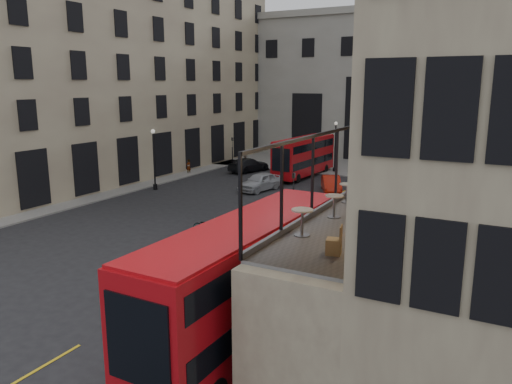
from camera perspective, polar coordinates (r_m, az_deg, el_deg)
The scene contains 31 objects.
ground at distance 21.55m, azimuth -6.70°, elevation -13.06°, with size 140.00×140.00×0.00m, color black.
host_building_main at distance 16.00m, azimuth 23.42°, elevation 6.24°, with size 7.26×11.40×15.10m.
host_frontage at distance 17.98m, azimuth 10.69°, elevation -10.65°, with size 3.00×11.00×4.50m, color #BFB38F.
cafe_floor at distance 17.23m, azimuth 11.00°, elevation -3.59°, with size 3.00×10.00×0.10m, color slate.
building_left at distance 52.50m, azimuth -19.22°, elevation 14.01°, with size 14.60×50.60×22.00m.
gateway at distance 65.92m, azimuth 14.20°, elevation 12.09°, with size 35.00×10.60×18.00m.
pavement_far at distance 57.32m, azimuth 10.28°, elevation 2.92°, with size 40.00×12.00×0.12m, color slate.
pavement_left at distance 44.38m, azimuth -21.37°, elevation -0.45°, with size 8.00×48.00×0.12m, color slate.
traffic_light_near at distance 31.21m, azimuth 4.29°, elevation -0.28°, with size 0.16×0.20×3.80m.
traffic_light_far at distance 51.60m, azimuth -2.72°, elevation 4.73°, with size 0.16×0.20×3.80m.
street_lamp_a at distance 44.66m, azimuth -11.55°, elevation 3.28°, with size 0.36×0.36×5.33m.
street_lamp_b at distance 53.23m, azimuth 9.03°, elevation 4.79°, with size 0.36×0.36×5.33m.
bus_near at distance 17.95m, azimuth -0.91°, elevation -9.47°, with size 2.80×11.37×4.52m.
bus_far at distance 50.38m, azimuth 5.52°, elevation 4.25°, with size 2.75×9.94×3.93m.
car_a at distance 43.70m, azimuth 0.45°, elevation 1.19°, with size 1.85×4.60×1.57m, color #9FA2A7.
car_b at distance 43.65m, azimuth 8.60°, elevation 0.92°, with size 1.47×4.21×1.39m, color #A3180A.
car_c at distance 53.14m, azimuth -0.84°, elevation 3.12°, with size 2.04×5.03×1.46m, color black.
bicycle at distance 31.67m, azimuth -5.71°, elevation -3.81°, with size 0.60×1.72×0.90m, color gray.
cyclist at distance 32.26m, azimuth 3.06°, elevation -2.82°, with size 0.58×0.38×1.60m, color yellow.
pedestrian_a at distance 58.54m, azimuth -1.26°, elevation 4.06°, with size 0.80×0.62×1.64m, color gray.
pedestrian_b at distance 57.87m, azimuth 11.39°, elevation 3.81°, with size 1.18×0.68×1.83m, color gray.
pedestrian_c at distance 56.28m, azimuth 13.31°, elevation 3.55°, with size 1.14×0.47×1.94m, color gray.
pedestrian_d at distance 56.21m, azimuth 19.20°, elevation 2.97°, with size 0.75×0.49×1.53m, color gray.
pedestrian_e at distance 52.22m, azimuth -7.71°, elevation 2.88°, with size 0.56×0.37×1.53m, color gray.
cafe_table_near at distance 15.37m, azimuth 5.31°, elevation -3.00°, with size 0.67×0.67×0.84m.
cafe_table_mid at distance 17.61m, azimuth 8.94°, elevation -1.22°, with size 0.64×0.64×0.80m.
cafe_table_far at distance 19.93m, azimuth 10.35°, elevation 0.22°, with size 0.60×0.60×0.75m.
cafe_chair_a at distance 13.92m, azimuth 8.93°, elevation -6.06°, with size 0.48×0.48×0.82m.
cafe_chair_b at distance 16.54m, azimuth 14.32°, elevation -3.29°, with size 0.49×0.49×0.86m.
cafe_chair_c at distance 17.01m, azimuth 13.31°, elevation -2.79°, with size 0.45×0.45×0.87m.
cafe_chair_d at distance 20.86m, azimuth 17.01°, elevation -0.26°, with size 0.50×0.50×0.84m.
Camera 1 is at (11.29, -15.88, 9.19)m, focal length 35.00 mm.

